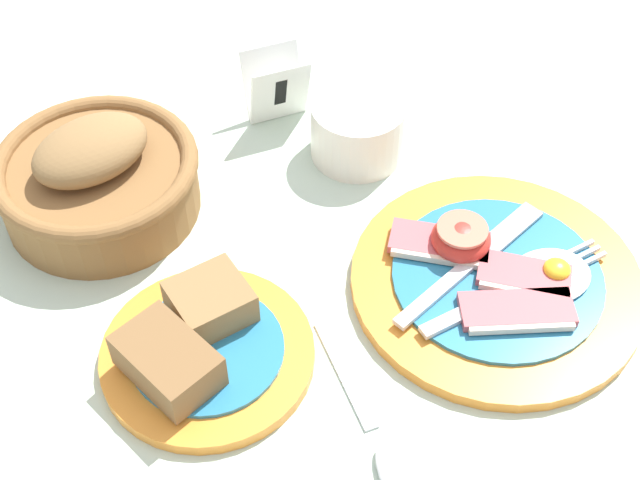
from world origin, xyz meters
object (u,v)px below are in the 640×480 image
Objects in this scene: number_card at (276,87)px; bread_basket at (97,177)px; sugar_cup at (358,128)px; bread_plate at (199,345)px; teaspoon_by_saucer at (385,453)px; breakfast_plate at (495,278)px.

bread_basket is at bearing -161.63° from number_card.
number_card is (-0.05, 0.08, 0.01)m from sugar_cup.
bread_plate reaches higher than teaspoon_by_saucer.
sugar_cup is at bearing 101.36° from breakfast_plate.
teaspoon_by_saucer is at bearing -144.65° from breakfast_plate.
bread_plate is 0.89× the size of teaspoon_by_saucer.
sugar_cup reaches higher than teaspoon_by_saucer.
breakfast_plate is 0.21m from sugar_cup.
teaspoon_by_saucer is (-0.16, -0.11, -0.01)m from breakfast_plate.
teaspoon_by_saucer is (-0.12, -0.31, -0.03)m from sugar_cup.
breakfast_plate is 2.75× the size of sugar_cup.
number_card is 0.38× the size of teaspoon_by_saucer.
breakfast_plate reaches higher than teaspoon_by_saucer.
bread_basket is at bearing -157.22° from teaspoon_by_saucer.
bread_plate is 0.20m from bread_basket.
teaspoon_by_saucer is (0.13, -0.33, -0.03)m from bread_basket.
sugar_cup is at bearing -55.87° from number_card.
number_card is 0.40m from teaspoon_by_saucer.
bread_basket reaches higher than breakfast_plate.
bread_basket reaches higher than bread_plate.
sugar_cup is (0.22, 0.17, 0.02)m from bread_plate.
teaspoon_by_saucer is at bearing -97.91° from number_card.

